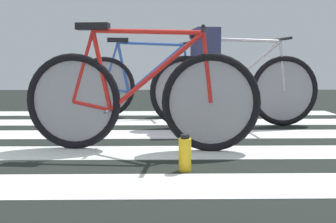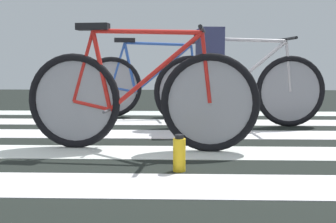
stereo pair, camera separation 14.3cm
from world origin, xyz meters
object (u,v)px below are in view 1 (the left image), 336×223
object	(u,v)px
bicycle_1_of_3	(140,98)
water_bottle	(185,154)
bicycle_2_of_3	(235,89)
bicycle_3_of_3	(147,85)
cyclist_2_of_3	(205,64)

from	to	relation	value
bicycle_1_of_3	water_bottle	size ratio (longest dim) A/B	7.80
bicycle_2_of_3	bicycle_3_of_3	bearing A→B (deg)	133.14
bicycle_1_of_3	bicycle_2_of_3	distance (m)	1.42
bicycle_2_of_3	water_bottle	size ratio (longest dim) A/B	7.80
bicycle_2_of_3	water_bottle	bearing A→B (deg)	-115.45
bicycle_2_of_3	water_bottle	xyz separation A→B (m)	(-0.60, -1.69, -0.28)
water_bottle	cyclist_2_of_3	bearing A→B (deg)	79.91
bicycle_1_of_3	bicycle_2_of_3	size ratio (longest dim) A/B	1.00
bicycle_2_of_3	cyclist_2_of_3	xyz separation A→B (m)	(-0.31, -0.03, 0.25)
bicycle_2_of_3	water_bottle	distance (m)	1.81
bicycle_1_of_3	bicycle_3_of_3	bearing A→B (deg)	96.39
bicycle_1_of_3	water_bottle	distance (m)	0.72
bicycle_1_of_3	bicycle_2_of_3	bearing A→B (deg)	56.51
bicycle_1_of_3	bicycle_3_of_3	size ratio (longest dim) A/B	1.01
bicycle_1_of_3	cyclist_2_of_3	size ratio (longest dim) A/B	1.77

